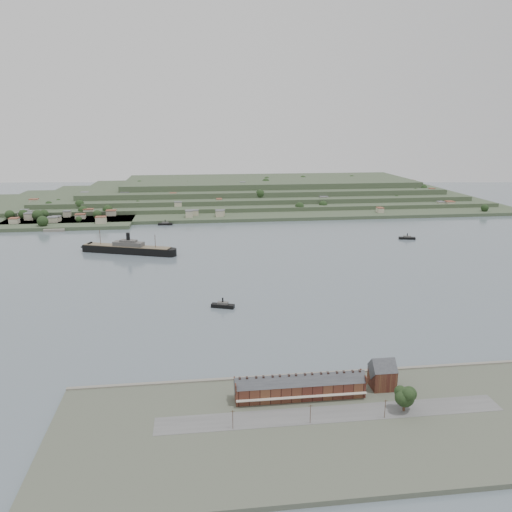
{
  "coord_description": "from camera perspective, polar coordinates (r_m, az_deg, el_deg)",
  "views": [
    {
      "loc": [
        -51.79,
        -353.09,
        114.48
      ],
      "look_at": [
        -4.15,
        30.0,
        11.54
      ],
      "focal_mm": 35.0,
      "sensor_mm": 36.0,
      "label": 1
    }
  ],
  "objects": [
    {
      "name": "ground",
      "position": [
        374.78,
        1.2,
        -2.86
      ],
      "size": [
        1400.0,
        1400.0,
        0.0
      ],
      "primitive_type": "plane",
      "color": "slate",
      "rests_on": "ground"
    },
    {
      "name": "ferry_west",
      "position": [
        590.04,
        -10.33,
        3.65
      ],
      "size": [
        16.77,
        5.24,
        6.23
      ],
      "color": "black",
      "rests_on": "ground"
    },
    {
      "name": "far_peninsula",
      "position": [
        757.41,
        -0.99,
        7.14
      ],
      "size": [
        760.0,
        309.0,
        30.0
      ],
      "color": "#36472F",
      "rests_on": "ground"
    },
    {
      "name": "steamship",
      "position": [
        468.71,
        -14.77,
        0.82
      ],
      "size": [
        91.71,
        41.75,
        22.88
      ],
      "color": "black",
      "rests_on": "ground"
    },
    {
      "name": "fig_tree",
      "position": [
        215.89,
        16.74,
        -15.11
      ],
      "size": [
        9.8,
        8.49,
        10.93
      ],
      "color": "#472F20",
      "rests_on": "ground"
    },
    {
      "name": "tugboat",
      "position": [
        321.67,
        -3.82,
        -5.64
      ],
      "size": [
        15.39,
        8.76,
        6.71
      ],
      "color": "black",
      "rests_on": "ground"
    },
    {
      "name": "gabled_building",
      "position": [
        230.95,
        14.24,
        -12.97
      ],
      "size": [
        10.4,
        10.18,
        14.09
      ],
      "color": "#451E18",
      "rests_on": "ground"
    },
    {
      "name": "terrace_row",
      "position": [
        218.13,
        5.07,
        -14.7
      ],
      "size": [
        55.6,
        9.8,
        11.07
      ],
      "color": "#451E18",
      "rests_on": "ground"
    },
    {
      "name": "ferry_east",
      "position": [
        531.56,
        16.88,
        2.01
      ],
      "size": [
        16.92,
        7.98,
        6.12
      ],
      "color": "black",
      "rests_on": "ground"
    },
    {
      "name": "near_shore",
      "position": [
        207.91,
        9.0,
        -18.35
      ],
      "size": [
        220.0,
        80.0,
        2.6
      ],
      "color": "#4C5142",
      "rests_on": "ground"
    }
  ]
}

